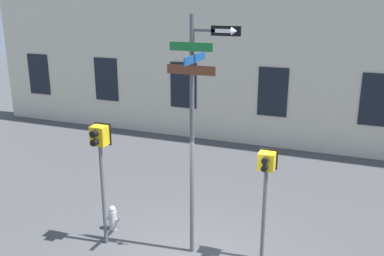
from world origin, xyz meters
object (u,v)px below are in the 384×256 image
pedestrian_signal_right (266,176)px  fire_hydrant (113,218)px  pedestrian_signal_left (100,152)px  street_sign_pole (195,118)px

pedestrian_signal_right → fire_hydrant: size_ratio=3.95×
pedestrian_signal_right → pedestrian_signal_left: bearing=-169.1°
street_sign_pole → fire_hydrant: (-2.14, 0.18, -2.71)m
pedestrian_signal_left → fire_hydrant: bearing=105.9°
street_sign_pole → fire_hydrant: bearing=175.1°
street_sign_pole → pedestrian_signal_right: bearing=10.5°
fire_hydrant → pedestrian_signal_right: bearing=1.2°
pedestrian_signal_left → pedestrian_signal_right: (3.37, 0.65, -0.29)m
street_sign_pole → pedestrian_signal_left: street_sign_pole is taller
street_sign_pole → pedestrian_signal_right: 1.81m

